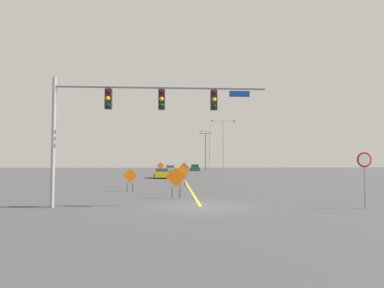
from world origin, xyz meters
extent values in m
plane|color=#444447|center=(0.00, 0.00, 0.00)|extent=(182.51, 182.51, 0.00)
cube|color=yellow|center=(0.00, 50.70, 0.00)|extent=(0.16, 101.40, 0.01)
cylinder|color=gray|center=(-7.60, 0.00, 3.36)|extent=(0.20, 0.20, 6.73)
cylinder|color=gray|center=(-2.06, 0.00, 6.26)|extent=(11.09, 0.14, 0.14)
cube|color=black|center=(-4.83, 0.00, 5.61)|extent=(0.34, 0.32, 1.05)
sphere|color=#3A0503|center=(-4.83, -0.17, 5.96)|extent=(0.22, 0.22, 0.22)
sphere|color=yellow|center=(-4.83, -0.17, 5.61)|extent=(0.22, 0.22, 0.22)
sphere|color=black|center=(-4.83, -0.17, 5.26)|extent=(0.22, 0.22, 0.22)
cube|color=black|center=(-2.06, 0.00, 5.61)|extent=(0.34, 0.32, 1.05)
sphere|color=#3A0503|center=(-2.06, -0.17, 5.96)|extent=(0.22, 0.22, 0.22)
sphere|color=yellow|center=(-2.06, -0.17, 5.61)|extent=(0.22, 0.22, 0.22)
sphere|color=black|center=(-2.06, -0.17, 5.26)|extent=(0.22, 0.22, 0.22)
cube|color=black|center=(0.72, 0.00, 5.61)|extent=(0.34, 0.32, 1.05)
sphere|color=#3A0503|center=(0.72, -0.17, 5.96)|extent=(0.22, 0.22, 0.22)
sphere|color=yellow|center=(0.72, -0.17, 5.61)|extent=(0.22, 0.22, 0.22)
sphere|color=black|center=(0.72, -0.17, 5.26)|extent=(0.22, 0.22, 0.22)
cube|color=#1447B7|center=(2.10, 0.00, 5.97)|extent=(1.10, 0.03, 0.32)
cylinder|color=gray|center=(8.20, -1.19, 1.03)|extent=(0.07, 0.07, 2.06)
cylinder|color=#B20F14|center=(8.20, -1.19, 2.44)|extent=(0.76, 0.03, 0.76)
cylinder|color=white|center=(8.20, -1.21, 2.44)|extent=(0.61, 0.01, 0.61)
cylinder|color=gray|center=(8.06, 43.46, 4.99)|extent=(0.16, 0.16, 9.97)
cylinder|color=gray|center=(7.02, 43.46, 9.82)|extent=(2.08, 0.08, 0.08)
cube|color=#262628|center=(5.98, 43.46, 9.82)|extent=(0.44, 0.24, 0.14)
cylinder|color=gray|center=(9.10, 43.46, 9.82)|extent=(2.08, 0.08, 0.08)
cube|color=#262628|center=(10.14, 43.46, 9.82)|extent=(0.44, 0.24, 0.14)
cylinder|color=black|center=(7.37, 69.83, 4.89)|extent=(0.16, 0.16, 9.77)
cylinder|color=black|center=(6.68, 69.83, 9.62)|extent=(1.39, 0.08, 0.08)
cube|color=#262628|center=(5.98, 69.83, 9.62)|extent=(0.44, 0.24, 0.14)
cylinder|color=black|center=(8.07, 69.83, 9.62)|extent=(1.39, 0.08, 0.08)
cube|color=#262628|center=(8.76, 69.83, 9.62)|extent=(0.44, 0.24, 0.14)
cylinder|color=gray|center=(7.82, 63.56, 4.91)|extent=(0.16, 0.16, 9.82)
cylinder|color=gray|center=(6.79, 63.56, 9.67)|extent=(2.06, 0.08, 0.08)
cube|color=#262628|center=(5.75, 63.56, 9.67)|extent=(0.44, 0.24, 0.14)
cube|color=orange|center=(-0.55, 13.46, 1.37)|extent=(1.20, 0.18, 1.21)
cylinder|color=black|center=(-0.78, 13.43, 0.37)|extent=(0.05, 0.05, 0.75)
cylinder|color=black|center=(-0.32, 13.49, 0.37)|extent=(0.05, 0.05, 0.75)
cube|color=orange|center=(-4.76, 8.45, 1.24)|extent=(1.12, 0.16, 1.12)
cylinder|color=black|center=(-4.98, 8.43, 0.33)|extent=(0.05, 0.05, 0.66)
cylinder|color=black|center=(-4.55, 8.47, 0.33)|extent=(0.05, 0.05, 0.66)
cube|color=orange|center=(-3.77, 45.43, 1.37)|extent=(1.39, 0.14, 1.39)
cylinder|color=black|center=(-4.04, 45.42, 0.33)|extent=(0.05, 0.05, 0.66)
cylinder|color=black|center=(-3.50, 45.45, 0.33)|extent=(0.05, 0.05, 0.66)
cube|color=orange|center=(-1.25, 3.60, 1.34)|extent=(1.28, 0.05, 1.28)
cylinder|color=black|center=(-1.50, 3.60, 0.34)|extent=(0.05, 0.05, 0.68)
cylinder|color=black|center=(-1.00, 3.60, 0.34)|extent=(0.05, 0.05, 0.68)
cube|color=orange|center=(-0.01, 24.19, 1.49)|extent=(1.34, 0.05, 1.34)
cylinder|color=black|center=(-0.27, 24.19, 0.40)|extent=(0.05, 0.05, 0.79)
cylinder|color=black|center=(0.25, 24.19, 0.40)|extent=(0.05, 0.05, 0.79)
cube|color=gold|center=(-2.93, 27.45, 0.51)|extent=(1.87, 4.13, 0.70)
cube|color=#333D47|center=(-2.94, 27.66, 1.09)|extent=(1.65, 1.94, 0.47)
cylinder|color=black|center=(-3.80, 26.00, 0.32)|extent=(0.23, 0.64, 0.64)
cylinder|color=black|center=(-2.01, 26.04, 0.32)|extent=(0.23, 0.64, 0.64)
cylinder|color=black|center=(-3.86, 28.87, 0.32)|extent=(0.23, 0.64, 0.64)
cylinder|color=black|center=(-2.07, 28.91, 0.32)|extent=(0.23, 0.64, 0.64)
cube|color=#196B38|center=(3.73, 58.49, 0.50)|extent=(2.01, 3.87, 0.69)
cube|color=#333D47|center=(3.72, 58.30, 1.17)|extent=(1.76, 1.96, 0.64)
cylinder|color=black|center=(4.72, 59.79, 0.32)|extent=(0.24, 0.65, 0.64)
cylinder|color=black|center=(2.83, 59.85, 0.32)|extent=(0.24, 0.65, 0.64)
cylinder|color=black|center=(4.63, 57.12, 0.32)|extent=(0.24, 0.65, 0.64)
cylinder|color=black|center=(2.74, 57.18, 0.32)|extent=(0.24, 0.65, 0.64)
cube|color=#B7BABF|center=(-1.93, 51.48, 0.51)|extent=(1.96, 4.08, 0.71)
cube|color=#333D47|center=(-1.93, 51.68, 1.11)|extent=(1.70, 1.92, 0.48)
cylinder|color=black|center=(-2.89, 50.11, 0.32)|extent=(0.24, 0.65, 0.64)
cylinder|color=black|center=(-1.08, 50.04, 0.32)|extent=(0.24, 0.65, 0.64)
cylinder|color=black|center=(-2.79, 52.92, 0.32)|extent=(0.24, 0.65, 0.64)
cylinder|color=black|center=(-0.98, 52.85, 0.32)|extent=(0.24, 0.65, 0.64)
camera|label=1|loc=(-1.47, -17.06, 2.41)|focal=30.41mm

